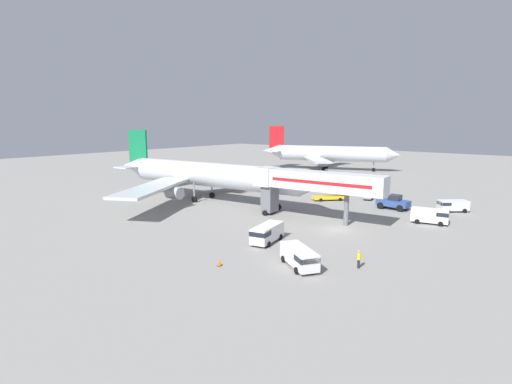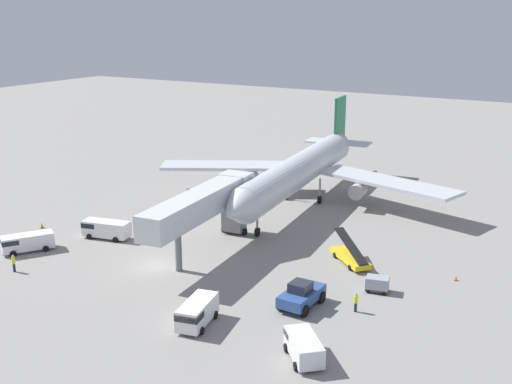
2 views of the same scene
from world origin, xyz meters
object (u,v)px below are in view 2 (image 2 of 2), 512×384
object	(u,v)px
pushback_tug	(301,295)
ground_crew_worker_midground	(356,302)
jet_bridge	(206,204)
service_van_outer_left	(105,228)
safety_cone_alpha	(456,278)
baggage_cart_mid_center	(377,284)
service_van_rear_right	(303,346)
ground_crew_worker_foreground	(14,263)
service_van_mid_left	(197,312)
belt_loader_truck	(350,256)
safety_cone_bravo	(42,225)
airplane_at_gate	(302,169)
service_van_far_center	(26,242)

from	to	relation	value
pushback_tug	ground_crew_worker_midground	bearing A→B (deg)	17.82
jet_bridge	ground_crew_worker_midground	distance (m)	21.06
jet_bridge	service_van_outer_left	distance (m)	13.78
pushback_tug	safety_cone_alpha	xyz separation A→B (m)	(10.73, 12.94, -0.89)
baggage_cart_mid_center	safety_cone_alpha	size ratio (longest dim) A/B	4.50
service_van_rear_right	ground_crew_worker_foreground	distance (m)	33.20
service_van_mid_left	ground_crew_worker_midground	world-z (taller)	service_van_mid_left
baggage_cart_mid_center	belt_loader_truck	bearing A→B (deg)	132.24
ground_crew_worker_foreground	service_van_rear_right	bearing A→B (deg)	-0.86
service_van_mid_left	safety_cone_alpha	xyz separation A→B (m)	(16.83, 20.64, -0.96)
safety_cone_alpha	safety_cone_bravo	size ratio (longest dim) A/B	0.76
belt_loader_truck	pushback_tug	bearing A→B (deg)	-89.42
airplane_at_gate	service_van_rear_right	bearing A→B (deg)	-63.62
belt_loader_truck	jet_bridge	bearing A→B (deg)	-161.71
service_van_outer_left	baggage_cart_mid_center	world-z (taller)	service_van_outer_left
airplane_at_gate	belt_loader_truck	distance (m)	23.08
service_van_outer_left	ground_crew_worker_foreground	xyz separation A→B (m)	(-1.02, -12.36, -0.23)
service_van_mid_left	service_van_far_center	size ratio (longest dim) A/B	0.92
airplane_at_gate	service_van_outer_left	xyz separation A→B (m)	(-13.53, -24.73, -3.61)
service_van_rear_right	safety_cone_alpha	world-z (taller)	service_van_rear_right
service_van_outer_left	service_van_mid_left	distance (m)	25.29
airplane_at_gate	service_van_mid_left	xyz separation A→B (m)	(8.43, -37.27, -3.60)
baggage_cart_mid_center	safety_cone_bravo	xyz separation A→B (m)	(-42.23, -2.91, -0.47)
service_van_outer_left	service_van_mid_left	size ratio (longest dim) A/B	1.12
service_van_mid_left	jet_bridge	bearing A→B (deg)	121.58
belt_loader_truck	service_van_mid_left	xyz separation A→B (m)	(-5.97, -19.70, 0.47)
service_van_outer_left	ground_crew_worker_foreground	size ratio (longest dim) A/B	3.19
safety_cone_alpha	safety_cone_bravo	xyz separation A→B (m)	(-48.12, -9.32, 0.09)
service_van_rear_right	ground_crew_worker_midground	size ratio (longest dim) A/B	2.63
service_van_outer_left	safety_cone_alpha	size ratio (longest dim) A/B	11.05
safety_cone_bravo	belt_loader_truck	bearing A→B (deg)	12.68
service_van_mid_left	service_van_outer_left	bearing A→B (deg)	150.28
ground_crew_worker_foreground	ground_crew_worker_midground	size ratio (longest dim) A/B	1.03
safety_cone_alpha	ground_crew_worker_midground	bearing A→B (deg)	-118.01
service_van_outer_left	service_van_rear_right	xyz separation A→B (m)	(32.17, -12.86, -0.13)
airplane_at_gate	service_van_rear_right	xyz separation A→B (m)	(18.64, -37.59, -3.74)
airplane_at_gate	pushback_tug	world-z (taller)	airplane_at_gate
ground_crew_worker_foreground	ground_crew_worker_midground	xyz separation A→B (m)	(33.72, 9.01, -0.03)
airplane_at_gate	pushback_tug	distance (m)	33.15
service_van_rear_right	service_van_far_center	distance (m)	37.08
belt_loader_truck	safety_cone_bravo	world-z (taller)	belt_loader_truck
service_van_outer_left	safety_cone_bravo	world-z (taller)	service_van_outer_left
belt_loader_truck	service_van_rear_right	bearing A→B (deg)	-78.05
jet_bridge	service_van_far_center	size ratio (longest dim) A/B	3.54
pushback_tug	service_van_mid_left	size ratio (longest dim) A/B	0.99
safety_cone_bravo	ground_crew_worker_foreground	bearing A→B (deg)	-53.27
baggage_cart_mid_center	ground_crew_worker_foreground	size ratio (longest dim) A/B	1.30
jet_bridge	service_van_outer_left	xyz separation A→B (m)	(-12.90, -2.20, -4.33)
safety_cone_bravo	airplane_at_gate	bearing A→B (deg)	48.61
pushback_tug	service_van_rear_right	bearing A→B (deg)	-62.83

